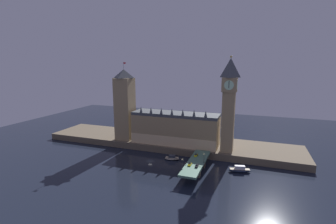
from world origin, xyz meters
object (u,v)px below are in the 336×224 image
(street_lamp_mid, at_px, (204,157))
(car_southbound_lead, at_px, (197,166))
(clock_tower, at_px, (229,102))
(street_lamp_near, at_px, (182,163))
(car_northbound_trail, at_px, (190,164))
(pedestrian_mid_walk, at_px, (204,160))
(pedestrian_near_rail, at_px, (186,164))
(victoria_tower, at_px, (125,105))
(boat_upstream, at_px, (172,158))
(boat_downstream, at_px, (240,170))
(car_northbound_lead, at_px, (196,155))

(street_lamp_mid, bearing_deg, car_southbound_lead, -110.12)
(clock_tower, relative_size, street_lamp_near, 10.22)
(car_northbound_trail, xyz_separation_m, pedestrian_mid_walk, (7.21, 8.94, 0.19))
(pedestrian_near_rail, bearing_deg, victoria_tower, 148.39)
(boat_upstream, relative_size, boat_downstream, 0.78)
(pedestrian_near_rail, bearing_deg, street_lamp_mid, 36.81)
(clock_tower, relative_size, car_northbound_trail, 15.62)
(car_southbound_lead, distance_m, boat_downstream, 30.30)
(clock_tower, bearing_deg, car_northbound_trail, -116.37)
(pedestrian_mid_walk, height_order, street_lamp_near, street_lamp_near)
(pedestrian_near_rail, distance_m, street_lamp_mid, 12.90)
(street_lamp_near, bearing_deg, boat_upstream, 119.88)
(car_northbound_trail, distance_m, street_lamp_near, 9.05)
(car_southbound_lead, bearing_deg, boat_upstream, 138.54)
(car_northbound_lead, height_order, pedestrian_near_rail, pedestrian_near_rail)
(car_southbound_lead, bearing_deg, car_northbound_lead, 105.20)
(car_northbound_lead, bearing_deg, street_lamp_mid, -52.85)
(car_southbound_lead, height_order, pedestrian_near_rail, pedestrian_near_rail)
(car_northbound_trail, bearing_deg, street_lamp_near, -109.83)
(car_northbound_trail, relative_size, boat_upstream, 0.39)
(victoria_tower, distance_m, boat_upstream, 64.10)
(street_lamp_mid, bearing_deg, clock_tower, 70.17)
(car_northbound_lead, xyz_separation_m, pedestrian_mid_walk, (7.21, -8.05, 0.18))
(car_northbound_lead, xyz_separation_m, car_northbound_trail, (0.00, -16.99, -0.01))
(victoria_tower, height_order, pedestrian_mid_walk, victoria_tower)
(street_lamp_near, distance_m, street_lamp_mid, 18.04)
(clock_tower, distance_m, pedestrian_near_rail, 56.21)
(pedestrian_mid_walk, bearing_deg, pedestrian_near_rail, -135.39)
(pedestrian_near_rail, bearing_deg, boat_upstream, 128.43)
(victoria_tower, xyz_separation_m, car_northbound_lead, (69.04, -23.46, -28.48))
(boat_downstream, bearing_deg, street_lamp_mid, -159.90)
(car_southbound_lead, height_order, street_lamp_mid, street_lamp_mid)
(victoria_tower, distance_m, street_lamp_mid, 87.34)
(clock_tower, relative_size, street_lamp_mid, 10.95)
(clock_tower, xyz_separation_m, pedestrian_mid_walk, (-11.54, -28.90, -35.24))
(pedestrian_near_rail, height_order, street_lamp_near, street_lamp_near)
(car_northbound_trail, bearing_deg, pedestrian_mid_walk, 51.09)
(street_lamp_near, bearing_deg, car_northbound_trail, 70.17)
(pedestrian_near_rail, height_order, street_lamp_mid, street_lamp_mid)
(victoria_tower, distance_m, street_lamp_near, 85.61)
(street_lamp_mid, height_order, boat_downstream, street_lamp_mid)
(clock_tower, height_order, boat_downstream, clock_tower)
(boat_downstream, bearing_deg, victoria_tower, 165.66)
(car_northbound_trail, bearing_deg, victoria_tower, 149.63)
(pedestrian_near_rail, bearing_deg, boat_downstream, 25.84)
(car_northbound_lead, distance_m, street_lamp_near, 25.19)
(car_northbound_lead, height_order, boat_downstream, car_northbound_lead)
(car_northbound_lead, relative_size, street_lamp_mid, 0.70)
(clock_tower, distance_m, boat_downstream, 48.25)
(victoria_tower, xyz_separation_m, street_lamp_near, (66.23, -48.23, -24.82))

